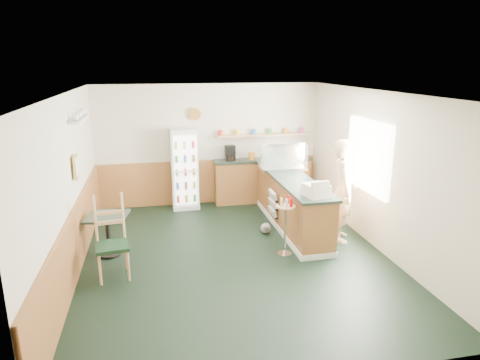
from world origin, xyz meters
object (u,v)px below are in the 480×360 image
object	(u,v)px
drinks_fridge	(185,169)
cash_register	(316,190)
shopkeeper	(343,191)
condiment_stand	(285,217)
cafe_table	(108,227)
cafe_chair	(112,234)
display_case	(283,157)

from	to	relation	value
drinks_fridge	cash_register	bearing A→B (deg)	-56.00
shopkeeper	condiment_stand	world-z (taller)	shopkeeper
shopkeeper	condiment_stand	xyz separation A→B (m)	(-1.20, -0.40, -0.27)
cash_register	cafe_table	world-z (taller)	cash_register
cash_register	drinks_fridge	bearing A→B (deg)	112.89
cash_register	shopkeeper	world-z (taller)	shopkeeper
condiment_stand	cafe_table	bearing A→B (deg)	168.90
shopkeeper	cafe_chair	xyz separation A→B (m)	(-3.97, -0.54, -0.27)
cafe_chair	condiment_stand	bearing A→B (deg)	-4.65
display_case	condiment_stand	size ratio (longest dim) A/B	0.92
shopkeeper	condiment_stand	size ratio (longest dim) A/B	1.84
display_case	cafe_chair	world-z (taller)	display_case
cash_register	shopkeeper	distance (m)	0.85
condiment_stand	drinks_fridge	bearing A→B (deg)	116.89
cafe_table	cafe_chair	distance (m)	0.74
cash_register	shopkeeper	xyz separation A→B (m)	(0.70, 0.45, -0.18)
display_case	condiment_stand	world-z (taller)	display_case
cafe_chair	display_case	bearing A→B (deg)	23.43
drinks_fridge	cash_register	world-z (taller)	drinks_fridge
display_case	shopkeeper	xyz separation A→B (m)	(0.70, -1.42, -0.34)
display_case	shopkeeper	distance (m)	1.62
display_case	cafe_chair	size ratio (longest dim) A/B	0.74
cafe_table	display_case	bearing A→B (deg)	20.21
condiment_stand	cafe_chair	distance (m)	2.77
condiment_stand	cafe_chair	bearing A→B (deg)	-177.13
display_case	cash_register	distance (m)	1.87
drinks_fridge	condiment_stand	xyz separation A→B (m)	(1.43, -2.81, -0.21)
cash_register	display_case	bearing A→B (deg)	78.90
cash_register	cafe_table	distance (m)	3.51
drinks_fridge	shopkeeper	world-z (taller)	shopkeeper
drinks_fridge	condiment_stand	bearing A→B (deg)	-63.11
display_case	condiment_stand	bearing A→B (deg)	-105.42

